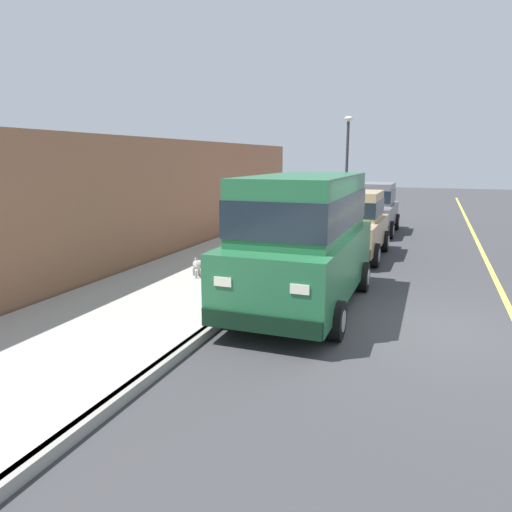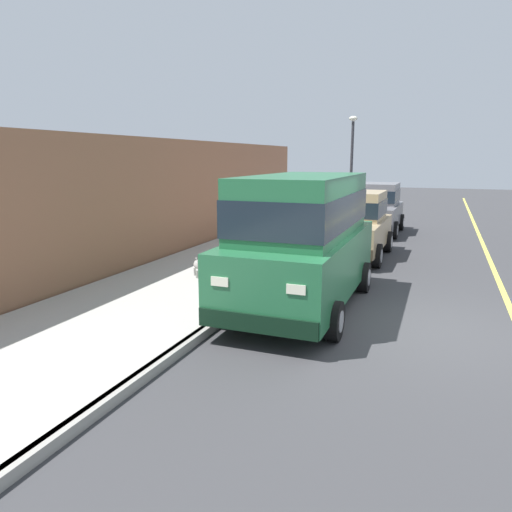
{
  "view_description": "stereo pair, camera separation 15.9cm",
  "coord_description": "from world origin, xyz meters",
  "px_view_note": "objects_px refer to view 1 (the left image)",
  "views": [
    {
      "loc": [
        0.09,
        -8.15,
        2.84
      ],
      "look_at": [
        -3.25,
        0.78,
        0.85
      ],
      "focal_mm": 33.23,
      "sensor_mm": 36.0,
      "label": 1
    },
    {
      "loc": [
        0.24,
        -8.09,
        2.84
      ],
      "look_at": [
        -3.25,
        0.78,
        0.85
      ],
      "focal_mm": 33.23,
      "sensor_mm": 36.0,
      "label": 2
    }
  ],
  "objects_px": {
    "car_green_van": "(304,235)",
    "car_grey_hatchback": "(371,207)",
    "car_tan_hatchback": "(351,223)",
    "street_lamp": "(347,156)",
    "dog_grey": "(198,265)"
  },
  "relations": [
    {
      "from": "car_tan_hatchback",
      "to": "car_grey_hatchback",
      "type": "xyz_separation_m",
      "value": [
        -0.02,
        4.76,
        0.0
      ]
    },
    {
      "from": "street_lamp",
      "to": "dog_grey",
      "type": "bearing_deg",
      "value": -96.4
    },
    {
      "from": "dog_grey",
      "to": "car_green_van",
      "type": "bearing_deg",
      "value": -16.89
    },
    {
      "from": "car_green_van",
      "to": "car_grey_hatchback",
      "type": "relative_size",
      "value": 1.28
    },
    {
      "from": "dog_grey",
      "to": "car_tan_hatchback",
      "type": "bearing_deg",
      "value": 57.64
    },
    {
      "from": "car_green_van",
      "to": "car_tan_hatchback",
      "type": "distance_m",
      "value": 5.17
    },
    {
      "from": "car_tan_hatchback",
      "to": "car_grey_hatchback",
      "type": "relative_size",
      "value": 1.0
    },
    {
      "from": "car_green_van",
      "to": "car_grey_hatchback",
      "type": "xyz_separation_m",
      "value": [
        0.04,
        9.91,
        -0.42
      ]
    },
    {
      "from": "car_green_van",
      "to": "car_grey_hatchback",
      "type": "distance_m",
      "value": 9.92
    },
    {
      "from": "car_grey_hatchback",
      "to": "street_lamp",
      "type": "relative_size",
      "value": 0.86
    },
    {
      "from": "dog_grey",
      "to": "street_lamp",
      "type": "distance_m",
      "value": 11.89
    },
    {
      "from": "car_tan_hatchback",
      "to": "street_lamp",
      "type": "xyz_separation_m",
      "value": [
        -1.45,
        7.22,
        1.93
      ]
    },
    {
      "from": "car_tan_hatchback",
      "to": "street_lamp",
      "type": "height_order",
      "value": "street_lamp"
    },
    {
      "from": "car_tan_hatchback",
      "to": "dog_grey",
      "type": "height_order",
      "value": "car_tan_hatchback"
    },
    {
      "from": "car_grey_hatchback",
      "to": "street_lamp",
      "type": "height_order",
      "value": "street_lamp"
    }
  ]
}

